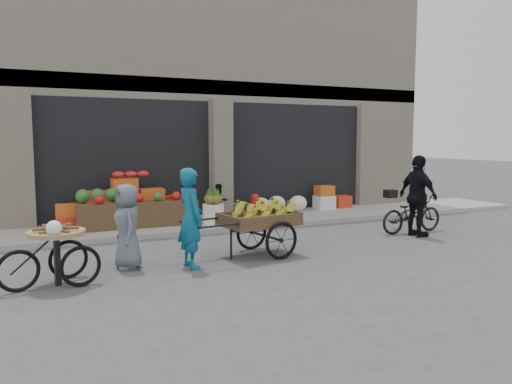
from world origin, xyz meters
name	(u,v)px	position (x,y,z in m)	size (l,w,h in m)	color
ground	(319,257)	(0.00, 0.00, 0.00)	(80.00, 80.00, 0.00)	#424244
sidewalk	(234,221)	(0.00, 4.10, 0.06)	(18.00, 2.20, 0.12)	gray
building	(186,103)	(0.00, 8.03, 3.37)	(14.00, 6.45, 7.00)	beige
fruit_display	(135,202)	(-2.48, 4.38, 0.67)	(3.10, 1.12, 1.24)	red
pineapple_bin	(213,214)	(-0.75, 3.60, 0.37)	(0.52, 0.52, 0.50)	silver
fire_hydrant	(255,206)	(0.35, 3.55, 0.50)	(0.22, 0.22, 0.71)	#A5140F
orange_bucket	(273,214)	(0.85, 3.50, 0.27)	(0.32, 0.32, 0.30)	orange
right_bay_goods	(308,200)	(2.61, 4.70, 0.41)	(3.35, 0.60, 0.70)	silver
seated_person	(220,202)	(-0.35, 4.20, 0.58)	(0.45, 0.35, 0.93)	black
banana_cart	(257,218)	(-1.00, 0.59, 0.72)	(2.48, 1.28, 0.99)	brown
vendor_woman	(191,218)	(-2.39, 0.29, 0.86)	(0.62, 0.41, 1.71)	#0F587A
tricycle_cart	(56,248)	(-4.53, 0.12, 0.57)	(1.46, 1.01, 0.95)	#9E7F51
vendor_grey	(128,226)	(-3.37, 0.70, 0.72)	(0.70, 0.46, 1.44)	slate
bicycle	(412,214)	(3.29, 1.15, 0.45)	(0.60, 1.72, 0.90)	black
cyclist	(418,196)	(3.09, 0.75, 0.92)	(1.08, 0.45, 1.84)	black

